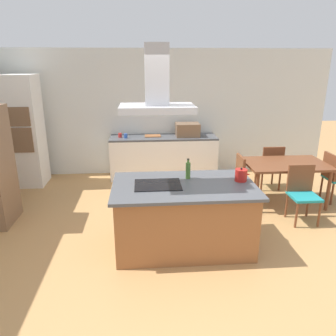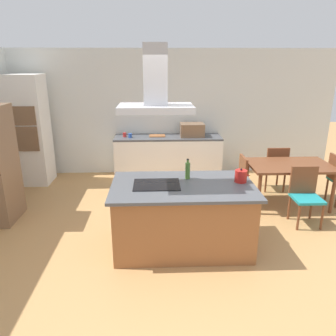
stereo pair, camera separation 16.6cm
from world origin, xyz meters
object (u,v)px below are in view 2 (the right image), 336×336
object	(u,v)px
coffee_mug_red	(125,135)
chair_facing_island	(305,192)
countertop_microwave	(192,130)
chair_facing_back_wall	(275,166)
cutting_board	(157,136)
chair_at_left_end	(236,178)
tea_kettle	(241,176)
cooktop	(157,185)
dining_table	(289,169)
wall_oven_stack	(29,131)
range_hood	(156,90)
coffee_mug_blue	(130,136)
olive_oil_bottle	(188,170)

from	to	relation	value
coffee_mug_red	chair_facing_island	distance (m)	3.75
countertop_microwave	chair_facing_back_wall	bearing A→B (deg)	-31.16
cutting_board	chair_at_left_end	xyz separation A→B (m)	(1.35, -1.63, -0.40)
tea_kettle	chair_facing_island	distance (m)	1.39
coffee_mug_red	chair_at_left_end	xyz separation A→B (m)	(2.05, -1.59, -0.44)
cooktop	chair_at_left_end	distance (m)	1.94
cutting_board	chair_facing_island	size ratio (longest dim) A/B	0.38
dining_table	chair_facing_back_wall	distance (m)	0.68
countertop_microwave	coffee_mug_red	xyz separation A→B (m)	(-1.44, 0.00, -0.09)
wall_oven_stack	chair_at_left_end	distance (m)	4.21
wall_oven_stack	range_hood	xyz separation A→B (m)	(2.56, -2.65, 1.00)
wall_oven_stack	chair_at_left_end	world-z (taller)	wall_oven_stack
cooktop	chair_at_left_end	bearing A→B (deg)	43.09
coffee_mug_blue	cutting_board	size ratio (longest dim) A/B	0.26
coffee_mug_blue	range_hood	xyz separation A→B (m)	(0.54, -2.81, 1.16)
coffee_mug_blue	cutting_board	world-z (taller)	coffee_mug_blue
tea_kettle	coffee_mug_blue	world-z (taller)	tea_kettle
coffee_mug_red	cooktop	bearing A→B (deg)	-77.09
chair_facing_island	wall_oven_stack	bearing A→B (deg)	157.46
countertop_microwave	dining_table	world-z (taller)	countertop_microwave
coffee_mug_blue	countertop_microwave	bearing A→B (deg)	3.21
chair_facing_back_wall	tea_kettle	bearing A→B (deg)	-122.05
wall_oven_stack	range_hood	world-z (taller)	range_hood
chair_facing_island	chair_facing_back_wall	bearing A→B (deg)	90.00
coffee_mug_red	chair_facing_island	size ratio (longest dim) A/B	0.10
olive_oil_bottle	cutting_board	bearing A→B (deg)	98.24
tea_kettle	coffee_mug_blue	bearing A→B (deg)	121.27
coffee_mug_red	wall_oven_stack	bearing A→B (deg)	-172.87
chair_facing_island	range_hood	world-z (taller)	range_hood
range_hood	coffee_mug_red	bearing A→B (deg)	102.91
cutting_board	olive_oil_bottle	bearing A→B (deg)	-81.76
wall_oven_stack	chair_facing_island	xyz separation A→B (m)	(4.86, -2.02, -0.59)
coffee_mug_blue	chair_facing_island	distance (m)	3.60
countertop_microwave	chair_facing_island	distance (m)	2.77
cutting_board	countertop_microwave	bearing A→B (deg)	-3.83
cooktop	olive_oil_bottle	size ratio (longest dim) A/B	2.14
chair_facing_island	coffee_mug_blue	bearing A→B (deg)	142.54
countertop_microwave	wall_oven_stack	size ratio (longest dim) A/B	0.23
chair_facing_island	countertop_microwave	bearing A→B (deg)	124.05
range_hood	chair_at_left_end	bearing A→B (deg)	43.09
chair_facing_island	chair_at_left_end	bearing A→B (deg)	143.99
chair_at_left_end	range_hood	distance (m)	2.48
countertop_microwave	coffee_mug_red	size ratio (longest dim) A/B	5.56
range_hood	coffee_mug_blue	bearing A→B (deg)	100.88
tea_kettle	chair_facing_back_wall	xyz separation A→B (m)	(1.18, 1.89, -0.47)
chair_facing_back_wall	chair_at_left_end	distance (m)	1.13
tea_kettle	chair_facing_island	world-z (taller)	tea_kettle
dining_table	chair_facing_island	bearing A→B (deg)	-90.00
dining_table	tea_kettle	bearing A→B (deg)	-134.05
cutting_board	wall_oven_stack	world-z (taller)	wall_oven_stack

